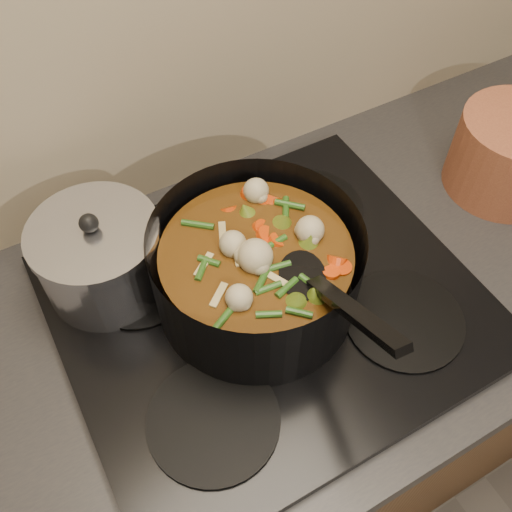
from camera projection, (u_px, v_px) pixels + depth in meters
counter at (265, 418)px, 1.25m from camera, size 2.64×0.64×0.91m
stovetop at (268, 304)px, 0.88m from camera, size 0.62×0.54×0.03m
stockpot at (256, 271)px, 0.83m from camera, size 0.37×0.44×0.22m
saucepan at (101, 257)px, 0.85m from camera, size 0.19×0.19×0.16m
terracotta_crock at (511, 154)px, 1.00m from camera, size 0.25×0.25×0.14m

